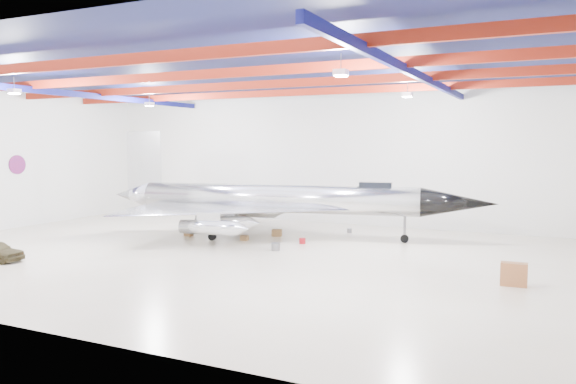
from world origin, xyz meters
The scene contains 15 objects.
floor centered at (0.00, 0.00, 0.00)m, with size 40.00×40.00×0.00m, color beige.
wall_back centered at (0.00, 15.00, 5.50)m, with size 40.00×40.00×0.00m, color silver.
ceiling centered at (0.00, 0.00, 11.00)m, with size 40.00×40.00×0.00m, color #0A0F38.
ceiling_structure centered at (0.00, 0.00, 10.32)m, with size 39.50×29.50×1.08m.
wall_roundel centered at (-19.94, 2.00, 5.00)m, with size 1.50×1.50×0.10m, color #B21414.
jet_aircraft centered at (0.61, 6.64, 2.49)m, with size 27.63×18.53×7.58m.
desk centered at (16.83, -0.86, 0.55)m, with size 1.20×0.60×1.10m, color brown.
crate_ply centered at (-5.34, 4.34, 0.20)m, with size 0.56×0.45×0.39m, color olive.
toolbox_red centered at (-3.91, 8.80, 0.17)m, with size 0.47×0.38×0.33m, color maroon.
engine_drum centered at (2.80, 2.14, 0.24)m, with size 0.54×0.54×0.48m, color #59595B.
parts_bin centered at (0.43, 7.05, 0.24)m, with size 0.69×0.55×0.48m, color olive.
crate_small centered at (-4.24, 5.99, 0.12)m, with size 0.34×0.27×0.24m, color #59595B.
tool_chest centered at (3.35, 5.01, 0.19)m, with size 0.43×0.43×0.38m, color maroon.
oil_barrel centered at (-0.78, 4.45, 0.18)m, with size 0.52×0.41×0.36m, color olive.
spares_box centered at (4.65, 10.80, 0.16)m, with size 0.36×0.36×0.32m, color #59595B.
Camera 1 is at (18.32, -28.82, 6.71)m, focal length 35.00 mm.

